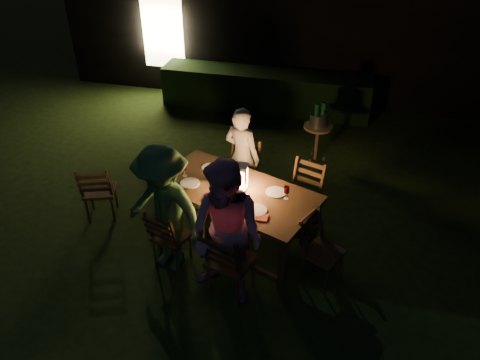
% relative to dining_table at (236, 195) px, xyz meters
% --- Properties ---
extents(garden_envelope, '(40.00, 40.00, 3.20)m').
position_rel_dining_table_xyz_m(garden_envelope, '(0.06, 6.55, 0.81)').
color(garden_envelope, black).
rests_on(garden_envelope, ground).
extents(dining_table, '(2.27, 1.66, 0.85)m').
position_rel_dining_table_xyz_m(dining_table, '(0.00, 0.00, 0.00)').
color(dining_table, '#432D16').
rests_on(dining_table, ground).
extents(chair_near_left, '(0.50, 0.52, 0.90)m').
position_rel_dining_table_xyz_m(chair_near_left, '(-0.69, -0.57, -0.50)').
color(chair_near_left, '#432D16').
rests_on(chair_near_left, ground).
extents(chair_near_right, '(0.60, 0.62, 1.06)m').
position_rel_dining_table_xyz_m(chair_near_right, '(0.16, -0.88, -0.45)').
color(chair_near_right, '#432D16').
rests_on(chair_near_right, ground).
extents(chair_far_left, '(0.55, 0.57, 1.01)m').
position_rel_dining_table_xyz_m(chair_far_left, '(-0.16, 0.88, -0.46)').
color(chair_far_left, '#432D16').
rests_on(chair_far_left, ground).
extents(chair_far_right, '(0.57, 0.59, 0.99)m').
position_rel_dining_table_xyz_m(chair_far_right, '(0.78, 0.53, -0.47)').
color(chair_far_right, '#432D16').
rests_on(chair_far_right, ground).
extents(chair_end, '(0.59, 0.57, 0.94)m').
position_rel_dining_table_xyz_m(chair_end, '(1.15, -0.42, -0.48)').
color(chair_end, '#432D16').
rests_on(chair_end, ground).
extents(chair_spare, '(0.55, 0.57, 0.95)m').
position_rel_dining_table_xyz_m(chair_spare, '(-1.98, 0.08, -0.48)').
color(chair_spare, '#432D16').
rests_on(chair_spare, ground).
extents(person_house_side, '(0.65, 0.53, 1.52)m').
position_rel_dining_table_xyz_m(person_house_side, '(-0.14, 0.93, -0.01)').
color(person_house_side, '#BFB6A3').
rests_on(person_house_side, ground).
extents(person_opp_right, '(1.06, 0.95, 1.80)m').
position_rel_dining_table_xyz_m(person_opp_right, '(0.14, -0.93, 0.14)').
color(person_opp_right, '#BB80A1').
rests_on(person_opp_right, ground).
extents(person_opp_left, '(1.25, 0.98, 1.71)m').
position_rel_dining_table_xyz_m(person_opp_left, '(-0.71, -0.61, 0.09)').
color(person_opp_left, '#3D7339').
rests_on(person_opp_left, ground).
extents(lantern, '(0.16, 0.16, 0.35)m').
position_rel_dining_table_xyz_m(lantern, '(0.06, 0.03, 0.24)').
color(lantern, white).
rests_on(lantern, dining_table).
extents(plate_far_left, '(0.25, 0.25, 0.01)m').
position_rel_dining_table_xyz_m(plate_far_left, '(-0.44, 0.40, 0.09)').
color(plate_far_left, white).
rests_on(plate_far_left, dining_table).
extents(plate_near_left, '(0.25, 0.25, 0.01)m').
position_rel_dining_table_xyz_m(plate_near_left, '(-0.59, -0.02, 0.09)').
color(plate_near_left, white).
rests_on(plate_near_left, dining_table).
extents(plate_far_right, '(0.25, 0.25, 0.01)m').
position_rel_dining_table_xyz_m(plate_far_right, '(0.50, 0.05, 0.09)').
color(plate_far_right, white).
rests_on(plate_far_right, dining_table).
extents(plate_near_right, '(0.25, 0.25, 0.01)m').
position_rel_dining_table_xyz_m(plate_near_right, '(0.35, -0.36, 0.09)').
color(plate_near_right, white).
rests_on(plate_near_right, dining_table).
extents(wineglass_a, '(0.06, 0.06, 0.18)m').
position_rel_dining_table_xyz_m(wineglass_a, '(-0.18, 0.37, 0.17)').
color(wineglass_a, '#59070F').
rests_on(wineglass_a, dining_table).
extents(wineglass_b, '(0.06, 0.06, 0.18)m').
position_rel_dining_table_xyz_m(wineglass_b, '(-0.72, 0.14, 0.17)').
color(wineglass_b, '#59070F').
rests_on(wineglass_b, dining_table).
extents(wineglass_c, '(0.06, 0.06, 0.18)m').
position_rel_dining_table_xyz_m(wineglass_c, '(0.18, -0.37, 0.17)').
color(wineglass_c, '#59070F').
rests_on(wineglass_c, dining_table).
extents(wineglass_d, '(0.06, 0.06, 0.18)m').
position_rel_dining_table_xyz_m(wineglass_d, '(0.64, -0.05, 0.17)').
color(wineglass_d, '#59070F').
rests_on(wineglass_d, dining_table).
extents(wineglass_e, '(0.06, 0.06, 0.18)m').
position_rel_dining_table_xyz_m(wineglass_e, '(-0.20, -0.25, 0.17)').
color(wineglass_e, silver).
rests_on(wineglass_e, dining_table).
extents(bottle_table, '(0.07, 0.07, 0.28)m').
position_rel_dining_table_xyz_m(bottle_table, '(-0.23, 0.09, 0.22)').
color(bottle_table, '#0F471E').
rests_on(bottle_table, dining_table).
extents(napkin_left, '(0.18, 0.14, 0.01)m').
position_rel_dining_table_xyz_m(napkin_left, '(-0.25, -0.25, 0.09)').
color(napkin_left, red).
rests_on(napkin_left, dining_table).
extents(napkin_right, '(0.18, 0.14, 0.01)m').
position_rel_dining_table_xyz_m(napkin_right, '(0.41, -0.47, 0.09)').
color(napkin_right, red).
rests_on(napkin_right, dining_table).
extents(phone, '(0.14, 0.07, 0.01)m').
position_rel_dining_table_xyz_m(phone, '(-0.69, -0.07, 0.09)').
color(phone, black).
rests_on(phone, dining_table).
extents(side_table, '(0.48, 0.48, 0.65)m').
position_rel_dining_table_xyz_m(side_table, '(0.81, 2.38, -0.20)').
color(side_table, olive).
rests_on(side_table, ground).
extents(ice_bucket, '(0.30, 0.30, 0.22)m').
position_rel_dining_table_xyz_m(ice_bucket, '(0.81, 2.38, -0.01)').
color(ice_bucket, '#A5A8AD').
rests_on(ice_bucket, side_table).
extents(bottle_bucket_a, '(0.07, 0.07, 0.32)m').
position_rel_dining_table_xyz_m(bottle_bucket_a, '(0.76, 2.34, 0.04)').
color(bottle_bucket_a, '#0F471E').
rests_on(bottle_bucket_a, side_table).
extents(bottle_bucket_b, '(0.07, 0.07, 0.32)m').
position_rel_dining_table_xyz_m(bottle_bucket_b, '(0.86, 2.42, 0.04)').
color(bottle_bucket_b, '#0F471E').
rests_on(bottle_bucket_b, side_table).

